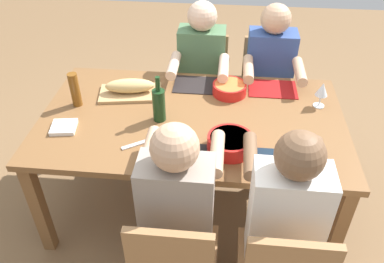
{
  "coord_description": "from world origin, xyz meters",
  "views": [
    {
      "loc": [
        -0.2,
        1.94,
        2.13
      ],
      "look_at": [
        0.0,
        0.0,
        0.63
      ],
      "focal_mm": 37.0,
      "sensor_mm": 36.0,
      "label": 1
    }
  ],
  "objects_px": {
    "diner_near_left": "(269,73)",
    "serving_bowl_greens": "(230,142)",
    "dining_table": "(192,127)",
    "wine_bottle": "(159,104)",
    "diner_near_center": "(201,70)",
    "diner_far_left": "(285,213)",
    "chair_near_center": "(202,82)",
    "cutting_board": "(131,93)",
    "chair_near_left": "(265,85)",
    "bread_loaf": "(130,86)",
    "napkin_stack": "(64,127)",
    "beer_bottle": "(75,90)",
    "wine_glass": "(322,90)",
    "serving_bowl_fruit": "(229,88)",
    "diner_far_center": "(178,205)"
  },
  "relations": [
    {
      "from": "diner_near_left",
      "to": "serving_bowl_greens",
      "type": "xyz_separation_m",
      "value": [
        0.27,
        0.95,
        0.09
      ]
    },
    {
      "from": "dining_table",
      "to": "wine_bottle",
      "type": "xyz_separation_m",
      "value": [
        0.19,
        0.04,
        0.18
      ]
    },
    {
      "from": "diner_near_center",
      "to": "diner_far_left",
      "type": "distance_m",
      "value": 1.43
    },
    {
      "from": "dining_table",
      "to": "diner_near_center",
      "type": "relative_size",
      "value": 1.53
    },
    {
      "from": "chair_near_center",
      "to": "cutting_board",
      "type": "relative_size",
      "value": 2.12
    },
    {
      "from": "chair_near_left",
      "to": "diner_far_left",
      "type": "xyz_separation_m",
      "value": [
        0.0,
        1.53,
        0.21
      ]
    },
    {
      "from": "chair_near_center",
      "to": "bread_loaf",
      "type": "relative_size",
      "value": 2.66
    },
    {
      "from": "wine_bottle",
      "to": "dining_table",
      "type": "bearing_deg",
      "value": -167.59
    },
    {
      "from": "napkin_stack",
      "to": "wine_bottle",
      "type": "bearing_deg",
      "value": -164.48
    },
    {
      "from": "chair_near_left",
      "to": "napkin_stack",
      "type": "distance_m",
      "value": 1.64
    },
    {
      "from": "cutting_board",
      "to": "diner_far_left",
      "type": "bearing_deg",
      "value": 136.44
    },
    {
      "from": "dining_table",
      "to": "beer_bottle",
      "type": "xyz_separation_m",
      "value": [
        0.73,
        -0.06,
        0.19
      ]
    },
    {
      "from": "wine_bottle",
      "to": "wine_glass",
      "type": "xyz_separation_m",
      "value": [
        -0.97,
        -0.24,
        0.01
      ]
    },
    {
      "from": "serving_bowl_greens",
      "to": "chair_near_left",
      "type": "bearing_deg",
      "value": -103.4
    },
    {
      "from": "diner_near_center",
      "to": "serving_bowl_fruit",
      "type": "height_order",
      "value": "diner_near_center"
    },
    {
      "from": "serving_bowl_greens",
      "to": "bread_loaf",
      "type": "distance_m",
      "value": 0.83
    },
    {
      "from": "cutting_board",
      "to": "bread_loaf",
      "type": "height_order",
      "value": "bread_loaf"
    },
    {
      "from": "chair_near_left",
      "to": "beer_bottle",
      "type": "distance_m",
      "value": 1.51
    },
    {
      "from": "serving_bowl_fruit",
      "to": "cutting_board",
      "type": "distance_m",
      "value": 0.65
    },
    {
      "from": "beer_bottle",
      "to": "wine_glass",
      "type": "xyz_separation_m",
      "value": [
        -1.51,
        -0.14,
        0.01
      ]
    },
    {
      "from": "diner_near_left",
      "to": "serving_bowl_fruit",
      "type": "height_order",
      "value": "diner_near_left"
    },
    {
      "from": "bread_loaf",
      "to": "diner_near_center",
      "type": "bearing_deg",
      "value": -133.05
    },
    {
      "from": "dining_table",
      "to": "diner_near_left",
      "type": "xyz_separation_m",
      "value": [
        -0.51,
        -0.67,
        0.03
      ]
    },
    {
      "from": "serving_bowl_greens",
      "to": "wine_glass",
      "type": "xyz_separation_m",
      "value": [
        -0.55,
        -0.48,
        0.07
      ]
    },
    {
      "from": "chair_near_center",
      "to": "diner_near_center",
      "type": "relative_size",
      "value": 0.71
    },
    {
      "from": "chair_near_center",
      "to": "diner_near_center",
      "type": "distance_m",
      "value": 0.28
    },
    {
      "from": "dining_table",
      "to": "beer_bottle",
      "type": "bearing_deg",
      "value": -4.9
    },
    {
      "from": "serving_bowl_fruit",
      "to": "bread_loaf",
      "type": "height_order",
      "value": "bread_loaf"
    },
    {
      "from": "wine_bottle",
      "to": "chair_near_center",
      "type": "bearing_deg",
      "value": -102.0
    },
    {
      "from": "diner_near_left",
      "to": "diner_far_center",
      "type": "bearing_deg",
      "value": 69.37
    },
    {
      "from": "diner_near_left",
      "to": "serving_bowl_greens",
      "type": "bearing_deg",
      "value": 74.13
    },
    {
      "from": "diner_near_center",
      "to": "wine_glass",
      "type": "distance_m",
      "value": 0.93
    },
    {
      "from": "chair_near_center",
      "to": "napkin_stack",
      "type": "height_order",
      "value": "chair_near_center"
    },
    {
      "from": "diner_far_left",
      "to": "beer_bottle",
      "type": "distance_m",
      "value": 1.45
    },
    {
      "from": "dining_table",
      "to": "wine_bottle",
      "type": "bearing_deg",
      "value": 12.41
    },
    {
      "from": "diner_near_center",
      "to": "napkin_stack",
      "type": "height_order",
      "value": "diner_near_center"
    },
    {
      "from": "diner_near_center",
      "to": "napkin_stack",
      "type": "relative_size",
      "value": 8.57
    },
    {
      "from": "cutting_board",
      "to": "beer_bottle",
      "type": "xyz_separation_m",
      "value": [
        0.31,
        0.15,
        0.1
      ]
    },
    {
      "from": "chair_near_center",
      "to": "beer_bottle",
      "type": "relative_size",
      "value": 3.86
    },
    {
      "from": "wine_glass",
      "to": "serving_bowl_fruit",
      "type": "bearing_deg",
      "value": -8.89
    },
    {
      "from": "diner_near_left",
      "to": "wine_glass",
      "type": "xyz_separation_m",
      "value": [
        -0.28,
        0.47,
        0.16
      ]
    },
    {
      "from": "diner_far_center",
      "to": "wine_glass",
      "type": "xyz_separation_m",
      "value": [
        -0.78,
        -0.87,
        0.16
      ]
    },
    {
      "from": "dining_table",
      "to": "beer_bottle",
      "type": "relative_size",
      "value": 8.35
    },
    {
      "from": "chair_near_center",
      "to": "diner_far_center",
      "type": "bearing_deg",
      "value": 90.0
    },
    {
      "from": "serving_bowl_fruit",
      "to": "wine_glass",
      "type": "bearing_deg",
      "value": 171.11
    },
    {
      "from": "diner_far_left",
      "to": "serving_bowl_fruit",
      "type": "height_order",
      "value": "diner_far_left"
    },
    {
      "from": "beer_bottle",
      "to": "napkin_stack",
      "type": "height_order",
      "value": "beer_bottle"
    },
    {
      "from": "diner_near_left",
      "to": "serving_bowl_greens",
      "type": "height_order",
      "value": "diner_near_left"
    },
    {
      "from": "bread_loaf",
      "to": "wine_bottle",
      "type": "xyz_separation_m",
      "value": [
        -0.24,
        0.26,
        0.04
      ]
    },
    {
      "from": "chair_near_left",
      "to": "beer_bottle",
      "type": "relative_size",
      "value": 3.86
    }
  ]
}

